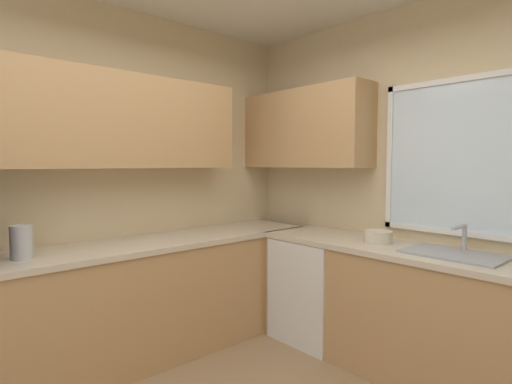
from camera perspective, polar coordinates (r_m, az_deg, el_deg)
name	(u,v)px	position (r m, az deg, el deg)	size (l,w,h in m)	color
room_shell	(267,110)	(2.34, 1.53, 11.59)	(3.66, 3.71, 2.77)	beige
counter_run_left	(119,305)	(3.20, -18.92, -15.02)	(0.65, 3.32, 0.90)	tan
counter_run_back	(438,319)	(3.06, 24.52, -16.10)	(2.75, 0.65, 0.90)	tan
dishwasher	(317,288)	(3.54, 8.72, -13.39)	(0.60, 0.60, 0.85)	white
kettle	(21,242)	(2.87, -30.43, -6.17)	(0.13, 0.13, 0.21)	#B7B7BC
sink_assembly	(454,253)	(2.91, 26.41, -7.82)	(0.59, 0.40, 0.19)	#9EA0A5
bowl	(378,237)	(3.14, 16.98, -6.10)	(0.21, 0.21, 0.09)	beige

